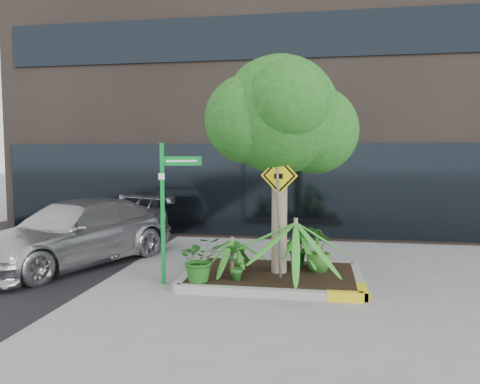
% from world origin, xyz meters
% --- Properties ---
extents(ground, '(80.00, 80.00, 0.00)m').
position_xyz_m(ground, '(0.00, 0.00, 0.00)').
color(ground, gray).
rests_on(ground, ground).
extents(building, '(18.00, 8.00, 15.00)m').
position_xyz_m(building, '(0.50, 8.50, 7.50)').
color(building, '#2D2621').
rests_on(building, ground).
extents(planter, '(3.35, 2.36, 0.15)m').
position_xyz_m(planter, '(0.23, 0.27, 0.10)').
color(planter, '#9E9E99').
rests_on(planter, ground).
extents(tree, '(2.88, 2.55, 4.31)m').
position_xyz_m(tree, '(0.31, 0.37, 3.15)').
color(tree, gray).
rests_on(tree, ground).
extents(palm_front, '(1.32, 1.32, 1.46)m').
position_xyz_m(palm_front, '(0.66, -0.45, 1.24)').
color(palm_front, gray).
rests_on(palm_front, ground).
extents(palm_left, '(0.79, 0.79, 0.88)m').
position_xyz_m(palm_left, '(-0.56, 0.07, 0.81)').
color(palm_left, gray).
rests_on(palm_left, ground).
extents(palm_back, '(0.87, 0.87, 0.96)m').
position_xyz_m(palm_back, '(0.70, 0.79, 0.87)').
color(palm_back, gray).
rests_on(palm_back, ground).
extents(parked_car, '(3.67, 5.21, 1.40)m').
position_xyz_m(parked_car, '(-4.19, 0.84, 0.70)').
color(parked_car, '#B1B1B6').
rests_on(parked_car, ground).
extents(shrub_a, '(1.01, 1.01, 0.82)m').
position_xyz_m(shrub_a, '(-1.03, -0.55, 0.56)').
color(shrub_a, '#1F5D1A').
rests_on(shrub_a, planter).
extents(shrub_b, '(0.69, 0.69, 0.87)m').
position_xyz_m(shrub_b, '(1.06, 0.54, 0.58)').
color(shrub_b, '#2F691F').
rests_on(shrub_b, planter).
extents(shrub_c, '(0.45, 0.45, 0.75)m').
position_xyz_m(shrub_c, '(-0.39, -0.36, 0.53)').
color(shrub_c, '#246920').
rests_on(shrub_c, planter).
extents(shrub_d, '(0.62, 0.62, 0.80)m').
position_xyz_m(shrub_d, '(0.68, 0.80, 0.55)').
color(shrub_d, '#1A5C1B').
rests_on(shrub_d, planter).
extents(street_sign_post, '(0.90, 0.76, 2.62)m').
position_xyz_m(street_sign_post, '(-1.76, -0.24, 1.62)').
color(street_sign_post, '#0B7F2C').
rests_on(street_sign_post, ground).
extents(cattle_sign, '(0.68, 0.29, 2.23)m').
position_xyz_m(cattle_sign, '(0.34, -0.18, 1.66)').
color(cattle_sign, slate).
rests_on(cattle_sign, ground).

